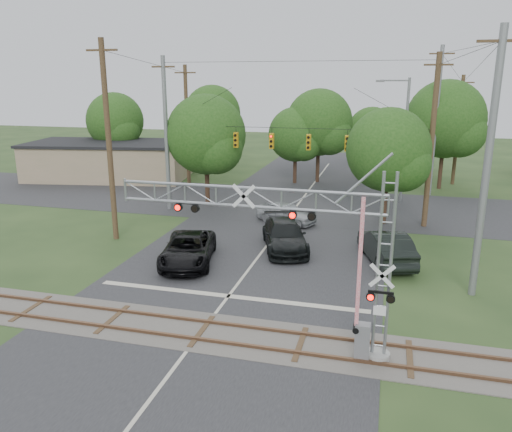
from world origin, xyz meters
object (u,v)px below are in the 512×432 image
(traffic_signal_span, at_px, (303,140))
(streetlight, at_px, (403,134))
(pickup_black, at_px, (188,249))
(commercial_building, at_px, (109,160))
(sedan_silver, at_px, (286,213))
(crossing_gantry, at_px, (298,242))
(car_dark, at_px, (285,236))

(traffic_signal_span, bearing_deg, streetlight, 44.92)
(pickup_black, xyz_separation_m, commercial_building, (-17.24, 21.12, 1.07))
(pickup_black, xyz_separation_m, sedan_silver, (3.64, 9.22, -0.05))
(commercial_building, bearing_deg, sedan_silver, -39.32)
(pickup_black, distance_m, streetlight, 21.56)
(pickup_black, distance_m, commercial_building, 27.28)
(traffic_signal_span, xyz_separation_m, sedan_silver, (-0.77, -1.60, -4.98))
(sedan_silver, xyz_separation_m, streetlight, (7.68, 8.49, 4.83))
(crossing_gantry, xyz_separation_m, car_dark, (-2.75, 11.21, -3.41))
(sedan_silver, bearing_deg, streetlight, -20.03)
(streetlight, bearing_deg, sedan_silver, -132.13)
(pickup_black, relative_size, streetlight, 0.57)
(car_dark, xyz_separation_m, streetlight, (6.68, 14.05, 4.73))
(commercial_building, xyz_separation_m, streetlight, (28.56, -3.41, 3.71))
(crossing_gantry, relative_size, sedan_silver, 2.33)
(sedan_silver, bearing_deg, crossing_gantry, -145.27)
(car_dark, xyz_separation_m, commercial_building, (-21.88, 17.45, 1.03))
(crossing_gantry, height_order, commercial_building, crossing_gantry)
(crossing_gantry, height_order, streetlight, streetlight)
(crossing_gantry, xyz_separation_m, streetlight, (3.93, 25.25, 1.32))
(pickup_black, bearing_deg, streetlight, 43.80)
(traffic_signal_span, xyz_separation_m, pickup_black, (-4.41, -10.82, -4.93))
(crossing_gantry, height_order, sedan_silver, crossing_gantry)
(commercial_building, bearing_deg, traffic_signal_span, -35.09)
(car_dark, bearing_deg, pickup_black, -160.28)
(crossing_gantry, bearing_deg, streetlight, 81.16)
(car_dark, bearing_deg, sedan_silver, 81.70)
(car_dark, bearing_deg, traffic_signal_span, 73.36)
(pickup_black, relative_size, car_dark, 0.98)
(crossing_gantry, bearing_deg, pickup_black, 134.46)
(traffic_signal_span, height_order, car_dark, traffic_signal_span)
(car_dark, distance_m, sedan_silver, 5.65)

